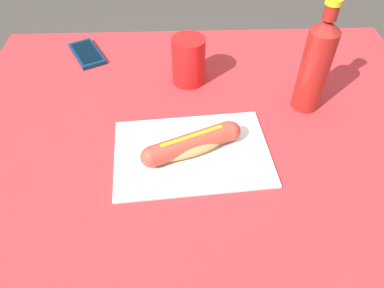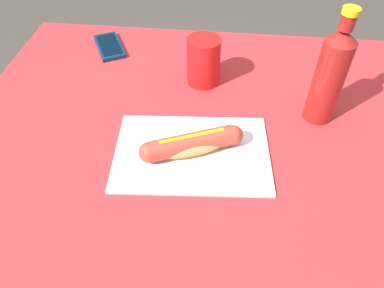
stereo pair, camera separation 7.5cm
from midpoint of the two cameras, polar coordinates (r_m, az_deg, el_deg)
name	(u,v)px [view 1 (the left image)]	position (r m, az deg, el deg)	size (l,w,h in m)	color
ground_plane	(199,285)	(1.46, -0.46, -21.57)	(6.00, 6.00, 0.00)	#47423D
dining_table	(203,179)	(0.90, -0.70, -5.68)	(1.15, 0.99, 0.78)	brown
paper_wrapper	(192,153)	(0.77, -2.79, -1.53)	(0.33, 0.22, 0.01)	white
hot_dog	(192,144)	(0.75, -2.86, -0.13)	(0.21, 0.12, 0.05)	tan
cell_phone	(87,53)	(1.12, -18.25, 13.40)	(0.13, 0.16, 0.01)	#0A2D4C
soda_bottle	(316,64)	(0.86, 16.65, 11.93)	(0.07, 0.07, 0.27)	maroon
drinking_cup	(189,61)	(0.94, -2.91, 12.96)	(0.09, 0.09, 0.12)	red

